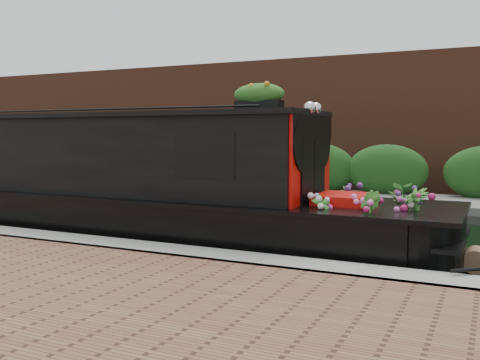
% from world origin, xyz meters
% --- Properties ---
extents(ground, '(80.00, 80.00, 0.00)m').
position_xyz_m(ground, '(0.00, 0.00, 0.00)').
color(ground, black).
rests_on(ground, ground).
extents(near_bank_coping, '(40.00, 0.60, 0.50)m').
position_xyz_m(near_bank_coping, '(0.00, -3.30, 0.00)').
color(near_bank_coping, gray).
rests_on(near_bank_coping, ground).
extents(far_bank_path, '(40.00, 2.40, 0.34)m').
position_xyz_m(far_bank_path, '(0.00, 4.20, 0.00)').
color(far_bank_path, slate).
rests_on(far_bank_path, ground).
extents(far_hedge, '(40.00, 1.10, 2.80)m').
position_xyz_m(far_hedge, '(0.00, 5.10, 0.00)').
color(far_hedge, '#1C4717').
rests_on(far_hedge, ground).
extents(far_brick_wall, '(40.00, 1.00, 8.00)m').
position_xyz_m(far_brick_wall, '(0.00, 7.20, 0.00)').
color(far_brick_wall, brown).
rests_on(far_brick_wall, ground).
extents(narrowboat, '(11.18, 2.06, 2.63)m').
position_xyz_m(narrowboat, '(-1.58, -1.80, 0.78)').
color(narrowboat, black).
rests_on(narrowboat, ground).
extents(rope_fender, '(0.29, 0.37, 0.29)m').
position_xyz_m(rope_fender, '(4.38, -1.80, 0.15)').
color(rope_fender, brown).
rests_on(rope_fender, ground).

